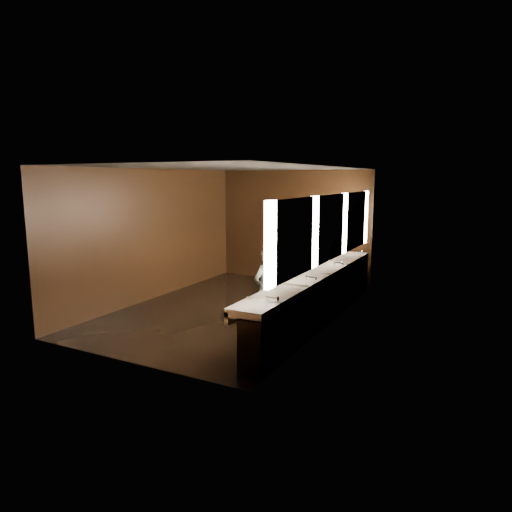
{
  "coord_description": "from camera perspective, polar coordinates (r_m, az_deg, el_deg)",
  "views": [
    {
      "loc": [
        4.51,
        -7.62,
        2.6
      ],
      "look_at": [
        0.51,
        0.0,
        1.13
      ],
      "focal_mm": 32.0,
      "sensor_mm": 36.0,
      "label": 1
    }
  ],
  "objects": [
    {
      "name": "floor",
      "position": [
        9.23,
        -2.82,
        -6.66
      ],
      "size": [
        6.0,
        6.0,
        0.0
      ],
      "primitive_type": "plane",
      "color": "black",
      "rests_on": "ground"
    },
    {
      "name": "ceiling",
      "position": [
        8.86,
        -2.97,
        10.99
      ],
      "size": [
        4.0,
        6.0,
        0.02
      ],
      "primitive_type": "cube",
      "color": "#2D2D2B",
      "rests_on": "wall_back"
    },
    {
      "name": "wall_back",
      "position": [
        11.6,
        4.67,
        3.74
      ],
      "size": [
        4.0,
        0.02,
        2.8
      ],
      "primitive_type": "cube",
      "color": "black",
      "rests_on": "floor"
    },
    {
      "name": "wall_front",
      "position": [
        6.57,
        -16.31,
        -1.22
      ],
      "size": [
        4.0,
        0.02,
        2.8
      ],
      "primitive_type": "cube",
      "color": "black",
      "rests_on": "floor"
    },
    {
      "name": "wall_left",
      "position": [
        10.1,
        -12.73,
        2.65
      ],
      "size": [
        0.02,
        6.0,
        2.8
      ],
      "primitive_type": "cube",
      "color": "black",
      "rests_on": "floor"
    },
    {
      "name": "wall_right",
      "position": [
        8.12,
        9.37,
        1.07
      ],
      "size": [
        0.02,
        6.0,
        2.8
      ],
      "primitive_type": "cube",
      "color": "black",
      "rests_on": "floor"
    },
    {
      "name": "sink_counter",
      "position": [
        8.36,
        7.84,
        -4.96
      ],
      "size": [
        0.55,
        5.4,
        1.01
      ],
      "color": "black",
      "rests_on": "floor"
    },
    {
      "name": "mirror_band",
      "position": [
        8.08,
        9.3,
        3.54
      ],
      "size": [
        0.06,
        5.03,
        1.15
      ],
      "color": "#FFE5C9",
      "rests_on": "wall_right"
    },
    {
      "name": "person",
      "position": [
        7.78,
        1.3,
        -4.2
      ],
      "size": [
        0.51,
        0.62,
        1.46
      ],
      "primitive_type": "imported",
      "rotation": [
        0.0,
        0.0,
        -1.91
      ],
      "color": "#7CAFB9",
      "rests_on": "floor"
    },
    {
      "name": "trash_bin",
      "position": [
        7.03,
        1.36,
        -9.72
      ],
      "size": [
        0.41,
        0.41,
        0.52
      ],
      "primitive_type": "cylinder",
      "rotation": [
        0.0,
        0.0,
        0.24
      ],
      "color": "black",
      "rests_on": "floor"
    }
  ]
}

